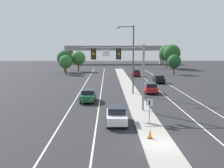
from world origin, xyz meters
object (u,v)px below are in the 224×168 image
Objects in this scene: car_receding_darkred at (136,73)px; tree_far_left_a at (66,62)px; tree_far_right_c at (172,53)px; car_receding_red at (150,88)px; car_receding_black at (159,79)px; car_oncoming_green at (88,95)px; tree_far_right_a at (174,62)px; street_lamp_median at (132,56)px; car_oncoming_white at (117,115)px; tree_far_left_c at (64,58)px; overhead_signal_mast at (123,63)px; median_sign_post at (149,107)px; tree_far_right_b at (167,53)px; traffic_cone_median_nose at (150,134)px; tree_far_left_b at (78,58)px.

car_receding_darkred is 18.42m from tree_far_left_a.
car_receding_red is at bearing -106.18° from tree_far_right_c.
car_oncoming_green is at bearing -122.98° from car_receding_black.
car_oncoming_green is at bearing -117.84° from tree_far_right_a.
car_oncoming_white is at bearing -99.57° from street_lamp_median.
tree_far_left_c is (-19.00, 11.34, 3.22)m from car_receding_darkred.
tree_far_left_a is 0.63× the size of tree_far_right_c.
median_sign_post is (2.11, -5.17, -3.73)m from overhead_signal_mast.
street_lamp_median is (-0.29, 16.27, 4.21)m from median_sign_post.
car_oncoming_green is 59.72m from tree_far_right_c.
car_receding_black is 42.75m from tree_far_right_b.
car_receding_red is at bearing 30.64° from street_lamp_median.
traffic_cone_median_nose is at bearing -103.74° from tree_far_right_c.
tree_far_right_b reaches higher than car_receding_darkred.
tree_far_left_b reaches higher than car_oncoming_green.
car_oncoming_green is (-6.34, 11.11, -0.77)m from median_sign_post.
tree_far_left_c reaches higher than tree_far_left_b.
tree_far_left_b is at bearing -165.23° from tree_far_right_c.
car_receding_darkred is at bearing 89.30° from car_receding_red.
tree_far_left_a is at bearing 104.70° from traffic_cone_median_nose.
overhead_signal_mast is 0.72× the size of street_lamp_median.
tree_far_left_b is (-12.31, 58.40, 2.29)m from median_sign_post.
tree_far_left_c reaches higher than traffic_cone_median_nose.
traffic_cone_median_nose is (1.50, -9.86, -4.80)m from overhead_signal_mast.
tree_far_left_c is at bearing 102.14° from car_oncoming_green.
car_receding_darkred is (3.08, 44.29, -0.77)m from median_sign_post.
traffic_cone_median_nose is 0.14× the size of tree_far_right_a.
car_oncoming_white is 0.57× the size of tree_far_right_b.
overhead_signal_mast is at bearing -105.45° from tree_far_right_b.
car_receding_black is 1.00× the size of car_receding_darkred.
car_receding_red is at bearing -109.31° from tree_far_right_a.
car_receding_red is 1.00× the size of car_receding_darkred.
tree_far_right_a is (10.35, 4.24, 2.52)m from car_receding_darkred.
car_receding_darkred is 0.90× the size of tree_far_left_a.
tree_far_left_c is 1.21× the size of tree_far_right_a.
car_oncoming_white is 74.49m from tree_far_right_b.
tree_far_right_c reaches higher than traffic_cone_median_nose.
tree_far_right_b reaches higher than car_receding_red.
overhead_signal_mast is 1.16× the size of tree_far_left_c.
car_oncoming_white is 5.41m from traffic_cone_median_nose.
street_lamp_median reaches higher than tree_far_left_c.
car_receding_darkred is at bearing 82.44° from overhead_signal_mast.
tree_far_left_c is at bearing 166.39° from tree_far_right_a.
tree_far_right_b is 23.67m from tree_far_right_a.
tree_far_right_c reaches higher than overhead_signal_mast.
median_sign_post is 16.81m from street_lamp_median.
tree_far_left_c is (-15.30, 60.33, 3.53)m from traffic_cone_median_nose.
tree_far_left_c is (-12.91, 55.49, 3.22)m from car_oncoming_white.
street_lamp_median is 9.38m from car_oncoming_green.
tree_far_right_b is at bearing 82.90° from tree_far_right_a.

